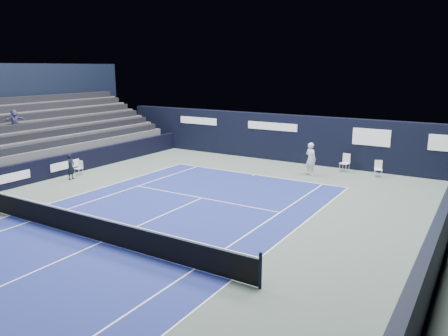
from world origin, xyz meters
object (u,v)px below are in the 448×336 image
object	(u,v)px
folding_chair_back_b	(378,167)
tennis_net	(100,229)
folding_chair_back_a	(346,160)
tennis_player	(311,159)
line_judge_chair	(80,167)

from	to	relation	value
folding_chair_back_b	tennis_net	distance (m)	16.43
folding_chair_back_a	tennis_player	bearing A→B (deg)	-114.86
folding_chair_back_a	line_judge_chair	distance (m)	15.83
folding_chair_back_b	line_judge_chair	bearing A→B (deg)	-167.11
tennis_net	tennis_player	distance (m)	13.81
tennis_net	tennis_player	size ratio (longest dim) A/B	6.72
tennis_player	tennis_net	bearing A→B (deg)	-101.62
folding_chair_back_b	line_judge_chair	size ratio (longest dim) A/B	1.11
folding_chair_back_b	tennis_net	bearing A→B (deg)	-129.58
folding_chair_back_b	tennis_player	xyz separation A→B (m)	(-3.46, -1.68, 0.42)
folding_chair_back_a	tennis_net	bearing A→B (deg)	-94.11
tennis_net	tennis_player	world-z (taller)	tennis_player
folding_chair_back_a	tennis_player	distance (m)	2.53
folding_chair_back_a	tennis_net	xyz separation A→B (m)	(-4.26, -15.56, -0.22)
folding_chair_back_b	tennis_player	world-z (taller)	tennis_player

